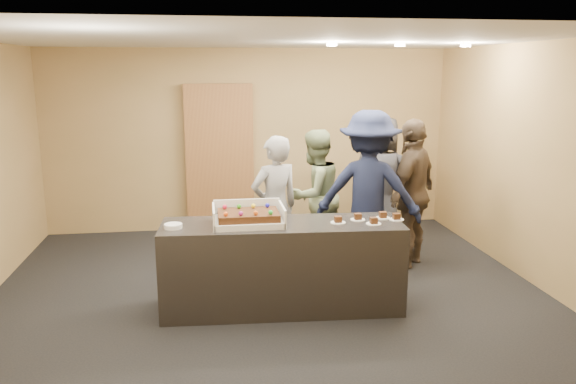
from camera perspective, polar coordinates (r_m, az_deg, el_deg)
The scene contains 17 objects.
room at distance 6.03m, azimuth -2.13°, elevation 2.35°, with size 6.04×6.00×2.70m.
serving_counter at distance 5.72m, azimuth -0.60°, elevation -7.53°, with size 2.40×0.70×0.90m, color black.
storage_cabinet at distance 8.41m, azimuth -6.95°, elevation 3.39°, with size 1.00×0.15×2.19m, color brown.
cake_box at distance 5.56m, azimuth -4.06°, elevation -2.78°, with size 0.69×0.48×0.20m.
sheet_cake at distance 5.53m, azimuth -4.06°, elevation -2.34°, with size 0.59×0.41×0.11m.
plate_stack at distance 5.52m, azimuth -11.58°, elevation -3.41°, with size 0.17×0.17×0.04m, color white.
slice_a at distance 5.61m, azimuth 5.11°, elevation -2.91°, with size 0.15×0.15×0.07m.
slice_b at distance 5.74m, azimuth 7.11°, elevation -2.61°, with size 0.15×0.15×0.07m.
slice_c at distance 5.61m, azimuth 8.70°, elevation -3.01°, with size 0.15×0.15×0.07m.
slice_d at distance 5.84m, azimuth 9.61°, elevation -2.42°, with size 0.15×0.15×0.07m.
slice_e at distance 5.81m, azimuth 10.96°, elevation -2.57°, with size 0.15×0.15×0.07m.
person_server_grey at distance 6.52m, azimuth -1.34°, elevation -1.52°, with size 0.61×0.40×1.67m, color gray.
person_sage_man at distance 7.12m, azimuth 2.68°, elevation -0.33°, with size 0.81×0.63×1.67m, color gray.
person_navy_man at distance 6.74m, azimuth 8.19°, elevation -0.00°, with size 1.25×0.72×1.94m, color #161C38.
person_brown_extra at distance 7.04m, azimuth 12.51°, elevation -0.11°, with size 1.07×0.45×1.82m, color brown.
person_dark_suit at distance 7.71m, azimuth 9.41°, elevation 0.98°, with size 0.88×0.57×1.80m, color #26262B.
ceiling_spotlights at distance 6.78m, azimuth 11.29°, elevation 14.44°, with size 1.72×0.12×0.03m.
Camera 1 is at (-0.63, -5.90, 2.40)m, focal length 35.00 mm.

